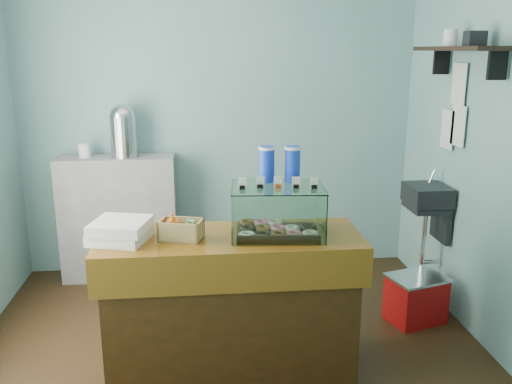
{
  "coord_description": "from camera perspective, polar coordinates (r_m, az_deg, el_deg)",
  "views": [
    {
      "loc": [
        -0.16,
        -3.35,
        1.99
      ],
      "look_at": [
        0.17,
        -0.15,
        1.14
      ],
      "focal_mm": 38.0,
      "sensor_mm": 36.0,
      "label": 1
    }
  ],
  "objects": [
    {
      "name": "red_cooler",
      "position": [
        4.32,
        16.47,
        -10.7
      ],
      "size": [
        0.48,
        0.41,
        0.36
      ],
      "rotation": [
        0.0,
        0.0,
        0.29
      ],
      "color": "#B30E0E",
      "rests_on": "ground"
    },
    {
      "name": "pastry_boxes",
      "position": [
        3.29,
        -14.07,
        -3.95
      ],
      "size": [
        0.39,
        0.39,
        0.12
      ],
      "rotation": [
        0.0,
        0.0,
        -0.28
      ],
      "color": "white",
      "rests_on": "counter"
    },
    {
      "name": "counter",
      "position": [
        3.46,
        -2.65,
        -11.58
      ],
      "size": [
        1.6,
        0.6,
        0.9
      ],
      "color": "#44240D",
      "rests_on": "ground"
    },
    {
      "name": "coffee_urn",
      "position": [
        4.75,
        -13.82,
        6.43
      ],
      "size": [
        0.25,
        0.25,
        0.46
      ],
      "color": "silver",
      "rests_on": "back_shelf"
    },
    {
      "name": "display_case",
      "position": [
        3.29,
        2.22,
        -1.51
      ],
      "size": [
        0.58,
        0.45,
        0.52
      ],
      "rotation": [
        0.0,
        0.0,
        -0.08
      ],
      "color": "black",
      "rests_on": "counter"
    },
    {
      "name": "condiment_crate",
      "position": [
        3.24,
        -7.98,
        -3.95
      ],
      "size": [
        0.28,
        0.21,
        0.17
      ],
      "rotation": [
        0.0,
        0.0,
        -0.27
      ],
      "color": "tan",
      "rests_on": "counter"
    },
    {
      "name": "back_shelf",
      "position": [
        4.95,
        -14.2,
        -2.66
      ],
      "size": [
        1.0,
        0.32,
        1.1
      ],
      "primitive_type": "cube",
      "color": "#99999B",
      "rests_on": "ground"
    },
    {
      "name": "ground",
      "position": [
        3.9,
        -2.79,
        -15.95
      ],
      "size": [
        3.5,
        3.5,
        0.0
      ],
      "primitive_type": "plane",
      "color": "black",
      "rests_on": "ground"
    },
    {
      "name": "room_shell",
      "position": [
        3.38,
        -2.71,
        9.86
      ],
      "size": [
        3.54,
        3.04,
        2.82
      ],
      "color": "#6E9FA1",
      "rests_on": "ground"
    }
  ]
}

